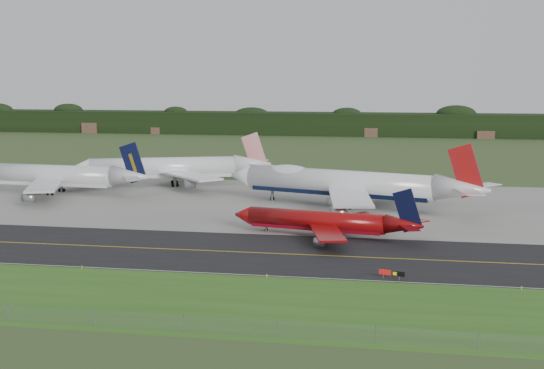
{
  "coord_description": "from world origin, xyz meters",
  "views": [
    {
      "loc": [
        21.19,
        -136.58,
        32.16
      ],
      "look_at": [
        -7.32,
        22.0,
        8.89
      ],
      "focal_mm": 50.0,
      "sensor_mm": 36.0,
      "label": 1
    }
  ],
  "objects": [
    {
      "name": "edge_marker_left",
      "position": [
        -32.18,
        -20.5,
        0.25
      ],
      "size": [
        0.16,
        0.16,
        0.5
      ],
      "primitive_type": "cylinder",
      "color": "yellow",
      "rests_on": "ground"
    },
    {
      "name": "jet_ba_747",
      "position": [
        6.94,
        47.9,
        5.78
      ],
      "size": [
        66.14,
        53.5,
        16.98
      ],
      "color": "white",
      "rests_on": "ground"
    },
    {
      "name": "taxiway",
      "position": [
        0.0,
        -4.0,
        0.01
      ],
      "size": [
        400.0,
        32.0,
        0.02
      ],
      "primitive_type": "cube",
      "color": "black",
      "rests_on": "ground"
    },
    {
      "name": "edge_marker_right",
      "position": [
        38.76,
        -20.5,
        0.25
      ],
      "size": [
        0.16,
        0.16,
        0.5
      ],
      "primitive_type": "cylinder",
      "color": "yellow",
      "rests_on": "ground"
    },
    {
      "name": "jet_red_737",
      "position": [
        5.5,
        12.57,
        2.97
      ],
      "size": [
        39.57,
        31.81,
        10.73
      ],
      "color": "maroon",
      "rests_on": "ground"
    },
    {
      "name": "horizon_treeline",
      "position": [
        0.0,
        273.76,
        5.47
      ],
      "size": [
        700.0,
        25.0,
        12.0
      ],
      "color": "black",
      "rests_on": "ground"
    },
    {
      "name": "jet_navy_gold",
      "position": [
        -73.69,
        54.94,
        4.85
      ],
      "size": [
        57.19,
        49.67,
        14.75
      ],
      "color": "silver",
      "rests_on": "ground"
    },
    {
      "name": "apron",
      "position": [
        0.0,
        51.0,
        0.01
      ],
      "size": [
        400.0,
        78.0,
        0.01
      ],
      "primitive_type": "cube",
      "color": "gray",
      "rests_on": "ground"
    },
    {
      "name": "taxiway_sign",
      "position": [
        19.23,
        -18.02,
        1.0
      ],
      "size": [
        4.09,
        1.46,
        1.42
      ],
      "color": "slate",
      "rests_on": "ground"
    },
    {
      "name": "taxiway_centreline",
      "position": [
        0.0,
        -4.0,
        0.03
      ],
      "size": [
        400.0,
        0.4,
        0.0
      ],
      "primitive_type": "cube",
      "color": "gold",
      "rests_on": "taxiway"
    },
    {
      "name": "jet_star_tail",
      "position": [
        -46.43,
        75.83,
        5.15
      ],
      "size": [
        56.98,
        46.31,
        15.45
      ],
      "color": "white",
      "rests_on": "ground"
    },
    {
      "name": "ground",
      "position": [
        0.0,
        0.0,
        0.0
      ],
      "size": [
        600.0,
        600.0,
        0.0
      ],
      "primitive_type": "plane",
      "color": "#324420",
      "rests_on": "ground"
    },
    {
      "name": "edge_marker_center",
      "position": [
        -0.53,
        -20.5,
        0.25
      ],
      "size": [
        0.16,
        0.16,
        0.5
      ],
      "primitive_type": "cylinder",
      "color": "yellow",
      "rests_on": "ground"
    },
    {
      "name": "grass_verge",
      "position": [
        0.0,
        -35.0,
        0.01
      ],
      "size": [
        400.0,
        30.0,
        0.01
      ],
      "primitive_type": "cube",
      "color": "#2E601C",
      "rests_on": "ground"
    },
    {
      "name": "taxiway_edge_line",
      "position": [
        0.0,
        -19.5,
        0.03
      ],
      "size": [
        400.0,
        0.25,
        0.0
      ],
      "primitive_type": "cube",
      "color": "silver",
      "rests_on": "taxiway"
    },
    {
      "name": "perimeter_fence",
      "position": [
        0.0,
        -48.0,
        1.1
      ],
      "size": [
        320.0,
        0.1,
        320.0
      ],
      "color": "slate",
      "rests_on": "ground"
    }
  ]
}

